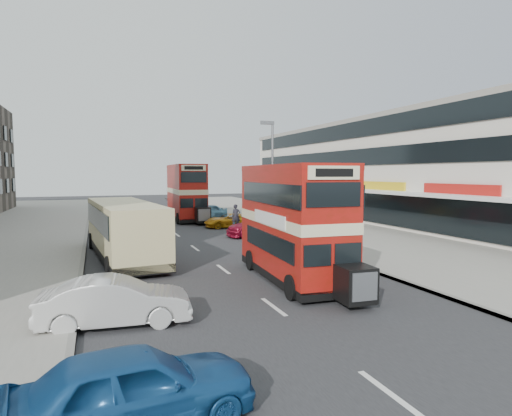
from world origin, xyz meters
name	(u,v)px	position (x,y,z in m)	size (l,w,h in m)	color
ground	(301,327)	(0.00, 0.00, 0.00)	(160.00, 160.00, 0.00)	#28282B
road_surface	(177,235)	(0.00, 20.00, 0.01)	(12.00, 90.00, 0.01)	#28282B
pavement_right	(324,227)	(12.00, 20.00, 0.07)	(12.00, 90.00, 0.15)	gray
kerb_left	(86,238)	(-6.10, 20.00, 0.07)	(0.20, 90.00, 0.16)	gray
kerb_right	(256,230)	(6.10, 20.00, 0.07)	(0.20, 90.00, 0.16)	gray
commercial_row	(390,170)	(19.95, 22.00, 4.70)	(9.90, 46.20, 9.30)	silver
street_lamp	(271,168)	(6.52, 18.00, 4.78)	(1.00, 0.20, 8.12)	slate
bus_main	(293,222)	(2.13, 5.06, 2.42)	(2.70, 8.45, 4.59)	black
bus_second	(186,192)	(2.59, 29.34, 2.66)	(2.75, 9.24, 5.05)	black
coach	(124,228)	(-4.09, 12.18, 1.61)	(3.55, 10.48, 2.72)	black
car_left_near	(134,387)	(-4.89, -3.43, 0.72)	(1.71, 4.25, 1.45)	#194C8A
car_left_front	(116,302)	(-4.96, 2.00, 0.71)	(1.49, 4.28, 1.41)	beige
car_right_a	(263,226)	(5.53, 17.19, 0.75)	(2.11, 5.20, 1.51)	maroon
car_right_b	(230,220)	(4.79, 22.67, 0.58)	(1.92, 4.17, 1.16)	orange
car_right_c	(206,212)	(4.63, 30.06, 0.71)	(1.67, 4.14, 1.41)	#5FA1BF
pedestrian_near	(303,224)	(7.84, 15.51, 0.94)	(0.58, 0.40, 1.59)	gray
cyclist	(236,223)	(4.28, 19.40, 0.76)	(0.67, 1.56, 2.13)	gray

